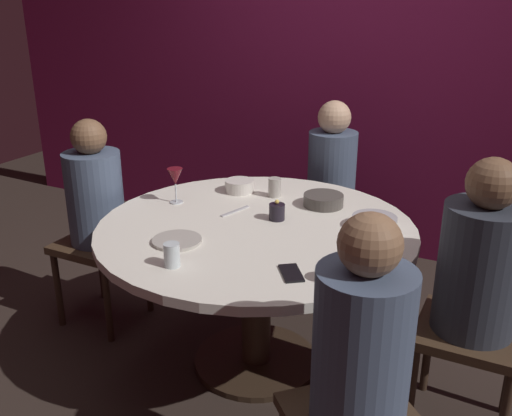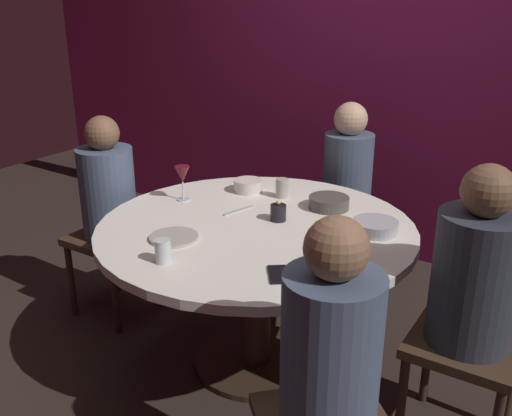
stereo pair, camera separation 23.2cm
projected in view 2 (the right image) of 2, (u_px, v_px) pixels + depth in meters
ground_plane at (256, 362)px, 2.79m from camera, size 8.00×8.00×0.00m
back_wall at (392, 61)px, 3.60m from camera, size 6.00×0.10×2.60m
dining_table at (256, 253)px, 2.58m from camera, size 1.42×1.42×0.73m
seated_diner_left at (108, 196)px, 3.01m from camera, size 0.40×0.40×1.12m
seated_diner_back at (347, 175)px, 3.33m from camera, size 0.40×0.40×1.13m
seated_diner_right at (475, 282)px, 2.06m from camera, size 0.40×0.40×1.16m
seated_diner_front_right at (330, 360)px, 1.64m from camera, size 0.57×0.57×1.15m
candle_holder at (278, 212)px, 2.57m from camera, size 0.07×0.07×0.10m
wine_glass at (182, 176)px, 2.79m from camera, size 0.08×0.08×0.18m
dinner_plate at (174, 237)px, 2.38m from camera, size 0.21×0.21×0.01m
cell_phone at (278, 274)px, 2.08m from camera, size 0.14×0.15×0.01m
bowl_serving_large at (375, 227)px, 2.44m from camera, size 0.20×0.20×0.05m
bowl_salad_center at (329, 203)px, 2.72m from camera, size 0.19×0.19×0.06m
bowl_small_white at (248, 186)px, 2.95m from camera, size 0.15×0.15×0.06m
cup_near_candle at (282, 188)px, 2.86m from camera, size 0.06×0.06×0.10m
cup_by_left_diner at (163, 251)px, 2.16m from camera, size 0.06×0.06×0.09m
cup_by_right_diner at (333, 273)px, 1.96m from camera, size 0.08×0.08×0.12m
fork_near_plate at (332, 262)px, 2.17m from camera, size 0.03×0.18×0.01m
knife_near_plate at (239, 211)px, 2.69m from camera, size 0.06×0.18×0.01m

